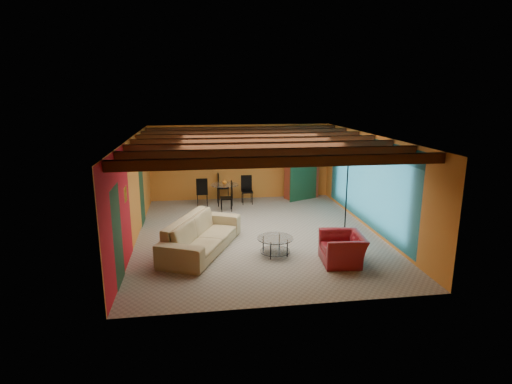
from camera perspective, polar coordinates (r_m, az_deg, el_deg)
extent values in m
cube|color=gray|center=(11.57, 0.14, -5.77)|extent=(6.50, 8.00, 0.01)
cube|color=silver|center=(10.97, 0.15, 7.64)|extent=(6.50, 8.00, 0.01)
cube|color=#C4772D|center=(15.09, -2.10, 4.14)|extent=(6.50, 0.02, 2.70)
cube|color=#AA131F|center=(11.20, -16.53, 0.18)|extent=(0.02, 8.00, 2.70)
cube|color=teal|center=(12.10, 15.56, 1.23)|extent=(0.02, 8.00, 2.70)
imported|color=#9B8A64|center=(10.37, -7.47, -5.82)|extent=(2.17, 3.04, 0.83)
imported|color=maroon|center=(9.81, 11.81, -7.63)|extent=(1.01, 1.13, 0.68)
cube|color=maroon|center=(15.25, 6.29, 2.89)|extent=(1.29, 1.00, 2.03)
cube|color=black|center=(14.93, -5.54, 5.15)|extent=(1.05, 0.03, 0.65)
imported|color=#26661E|center=(15.07, 6.42, 7.54)|extent=(0.51, 0.48, 0.46)
imported|color=orange|center=(14.28, -4.36, 2.48)|extent=(0.19, 0.19, 0.17)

